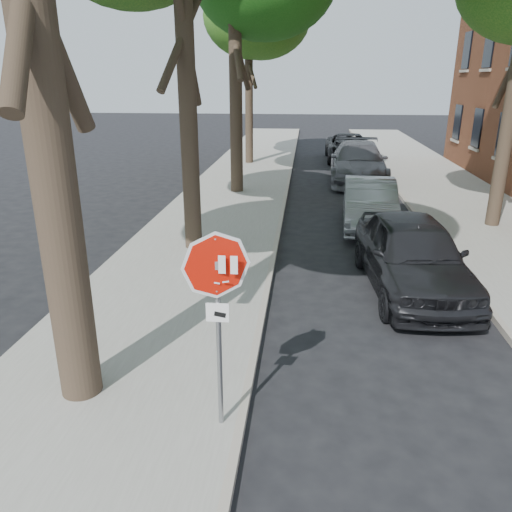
{
  "coord_description": "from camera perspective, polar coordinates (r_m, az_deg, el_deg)",
  "views": [
    {
      "loc": [
        0.29,
        -5.31,
        4.35
      ],
      "look_at": [
        -0.35,
        1.07,
        2.05
      ],
      "focal_mm": 35.0,
      "sensor_mm": 36.0,
      "label": 1
    }
  ],
  "objects": [
    {
      "name": "car_d",
      "position": [
        28.38,
        10.57,
        12.08
      ],
      "size": [
        2.42,
        5.24,
        1.45
      ],
      "primitive_type": "imported",
      "rotation": [
        0.0,
        0.0,
        0.0
      ],
      "color": "black",
      "rests_on": "ground"
    },
    {
      "name": "curb_right",
      "position": [
        18.21,
        17.22,
        5.23
      ],
      "size": [
        0.12,
        55.0,
        0.13
      ],
      "primitive_type": "cube",
      "color": "#9E9384",
      "rests_on": "ground"
    },
    {
      "name": "car_c",
      "position": [
        22.6,
        11.6,
        10.43
      ],
      "size": [
        2.62,
        5.93,
        1.69
      ],
      "primitive_type": "imported",
      "rotation": [
        0.0,
        0.0,
        -0.04
      ],
      "color": "#535359",
      "rests_on": "ground"
    },
    {
      "name": "sidewalk_left",
      "position": [
        18.05,
        -3.35,
        5.95
      ],
      "size": [
        4.0,
        55.0,
        0.12
      ],
      "primitive_type": "cube",
      "color": "gray",
      "rests_on": "ground"
    },
    {
      "name": "sidewalk_right",
      "position": [
        18.73,
        23.39,
        4.86
      ],
      "size": [
        4.0,
        55.0,
        0.12
      ],
      "primitive_type": "cube",
      "color": "gray",
      "rests_on": "ground"
    },
    {
      "name": "curb_left",
      "position": [
        17.85,
        3.19,
        5.81
      ],
      "size": [
        0.12,
        55.0,
        0.13
      ],
      "primitive_type": "cube",
      "color": "#9E9384",
      "rests_on": "ground"
    },
    {
      "name": "car_b",
      "position": [
        15.67,
        12.85,
        5.84
      ],
      "size": [
        1.77,
        4.44,
        1.44
      ],
      "primitive_type": "imported",
      "rotation": [
        0.0,
        0.0,
        -0.06
      ],
      "color": "gray",
      "rests_on": "ground"
    },
    {
      "name": "stop_sign",
      "position": [
        5.89,
        -4.45,
        -4.4
      ],
      "size": [
        0.76,
        0.34,
        2.61
      ],
      "color": "gray",
      "rests_on": "sidewalk_left"
    },
    {
      "name": "ground",
      "position": [
        6.87,
        2.16,
        -19.56
      ],
      "size": [
        120.0,
        120.0,
        0.0
      ],
      "primitive_type": "plane",
      "color": "black",
      "rests_on": "ground"
    },
    {
      "name": "tree_far",
      "position": [
        26.75,
        -0.87,
        25.88
      ],
      "size": [
        5.29,
        4.91,
        9.33
      ],
      "color": "black",
      "rests_on": "sidewalk_left"
    },
    {
      "name": "car_a",
      "position": [
        11.11,
        17.41,
        0.19
      ],
      "size": [
        2.25,
        4.87,
        1.61
      ],
      "primitive_type": "imported",
      "rotation": [
        0.0,
        0.0,
        0.07
      ],
      "color": "black",
      "rests_on": "ground"
    }
  ]
}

